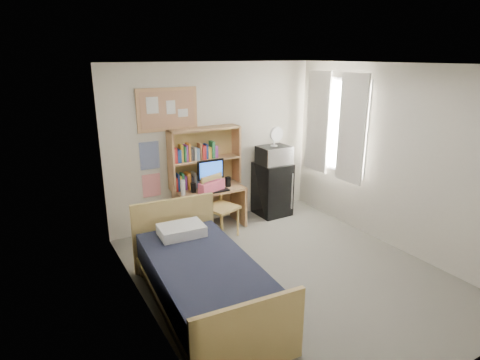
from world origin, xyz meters
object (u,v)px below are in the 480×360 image
bed (204,286)px  microwave (274,155)px  monitor (211,175)px  speaker_left (193,188)px  bulletin_board (167,109)px  desk_chair (221,207)px  desk (210,208)px  speaker_right (228,182)px  desk_fan (274,137)px  mini_fridge (272,189)px

bed → microwave: 3.04m
monitor → speaker_left: bearing=180.0°
bulletin_board → monitor: bearing=-33.3°
desk_chair → microwave: bearing=-2.1°
desk → microwave: (1.21, -0.01, 0.74)m
speaker_left → speaker_right: bearing=-0.0°
speaker_left → speaker_right: speaker_right is taller
bulletin_board → speaker_left: bearing=-56.5°
bulletin_board → microwave: bearing=-9.6°
monitor → desk_chair: bearing=-86.3°
bed → speaker_right: 2.33m
desk_fan → speaker_right: bearing=-177.6°
desk_chair → mini_fridge: 1.26m
speaker_right → desk_chair: bearing=-131.4°
mini_fridge → monitor: size_ratio=1.99×
bed → monitor: bearing=65.7°
desk → desk_chair: desk_chair is taller
microwave → desk_fan: (0.00, 0.00, 0.30)m
bulletin_board → speaker_left: size_ratio=6.13×
bed → speaker_left: speaker_left is taller
speaker_left → desk_chair: bearing=-44.7°
speaker_left → microwave: 1.55m
desk → desk_fan: size_ratio=3.60×
desk → bed: size_ratio=0.52×
mini_fridge → microwave: (0.00, -0.02, 0.61)m
mini_fridge → speaker_right: size_ratio=5.67×
speaker_left → microwave: microwave is taller
bed → bulletin_board: bearing=81.6°
bulletin_board → speaker_right: size_ratio=5.78×
bed → desk_fan: (2.21, 1.93, 1.09)m
desk_chair → bed: desk_chair is taller
desk → desk_fan: desk_fan is taller
desk_fan → monitor: bearing=-178.7°
desk_chair → bed: 1.88m
speaker_right → microwave: (0.91, 0.05, 0.32)m
mini_fridge → desk_fan: size_ratio=3.08×
desk → mini_fridge: size_ratio=1.17×
desk_chair → desk: bearing=73.0°
microwave → desk_fan: 0.30m
desk → monitor: (-0.00, -0.06, 0.57)m
mini_fridge → bed: mini_fridge is taller
desk → speaker_left: size_ratio=7.04×
desk_chair → monitor: bearing=73.6°
speaker_right → monitor: bearing=180.0°
mini_fridge → monitor: bearing=-177.8°
bulletin_board → desk: 1.69m
mini_fridge → microwave: bearing=-90.0°
bed → desk_chair: bearing=60.7°
desk_chair → mini_fridge: bearing=-1.3°
desk → speaker_left: bearing=-168.7°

